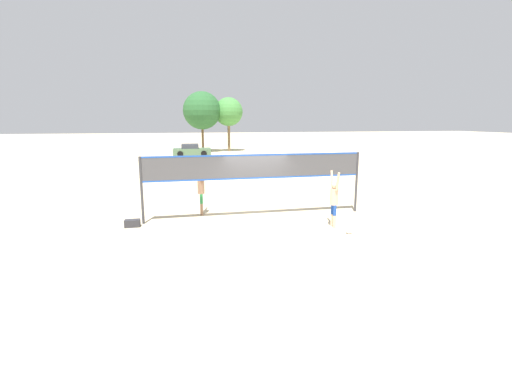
# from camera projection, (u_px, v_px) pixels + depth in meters

# --- Properties ---
(ground_plane) EXTENTS (200.00, 200.00, 0.00)m
(ground_plane) POSITION_uv_depth(u_px,v_px,m) (256.00, 217.00, 13.78)
(ground_plane) COLOR beige
(volleyball_net) EXTENTS (8.78, 0.10, 2.54)m
(volleyball_net) POSITION_uv_depth(u_px,v_px,m) (256.00, 170.00, 13.44)
(volleyball_net) COLOR #38383D
(volleyball_net) RESTS_ON ground_plane
(player_spiker) EXTENTS (0.28, 0.69, 2.06)m
(player_spiker) POSITION_uv_depth(u_px,v_px,m) (334.00, 198.00, 12.32)
(player_spiker) COLOR beige
(player_spiker) RESTS_ON ground_plane
(player_blocker) EXTENTS (0.28, 0.71, 2.20)m
(player_blocker) POSITION_uv_depth(u_px,v_px,m) (201.00, 187.00, 13.94)
(player_blocker) COLOR #8C664C
(player_blocker) RESTS_ON ground_plane
(volleyball) EXTENTS (0.21, 0.21, 0.21)m
(volleyball) POSITION_uv_depth(u_px,v_px,m) (349.00, 231.00, 11.74)
(volleyball) COLOR white
(volleyball) RESTS_ON ground_plane
(gear_bag) EXTENTS (0.54, 0.28, 0.27)m
(gear_bag) POSITION_uv_depth(u_px,v_px,m) (132.00, 223.00, 12.49)
(gear_bag) COLOR #2D2D33
(gear_bag) RESTS_ON ground_plane
(parked_car_near) EXTENTS (4.10, 2.03, 1.33)m
(parked_car_near) POSITION_uv_depth(u_px,v_px,m) (192.00, 151.00, 37.60)
(parked_car_near) COLOR #4C6B4C
(parked_car_near) RESTS_ON ground_plane
(tree_left_cluster) EXTENTS (4.63, 4.63, 7.38)m
(tree_left_cluster) POSITION_uv_depth(u_px,v_px,m) (202.00, 111.00, 41.92)
(tree_left_cluster) COLOR brown
(tree_left_cluster) RESTS_ON ground_plane
(tree_right_cluster) EXTENTS (3.56, 3.56, 6.72)m
(tree_right_cluster) POSITION_uv_depth(u_px,v_px,m) (229.00, 112.00, 42.88)
(tree_right_cluster) COLOR brown
(tree_right_cluster) RESTS_ON ground_plane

